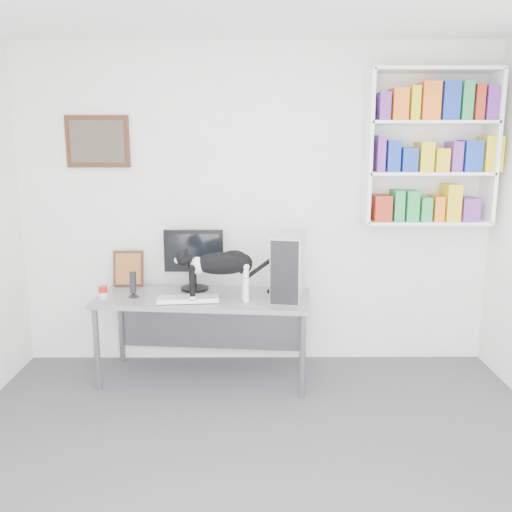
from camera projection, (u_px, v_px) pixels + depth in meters
name	position (u px, v px, depth m)	size (l,w,h in m)	color
room	(258.00, 256.00, 2.63)	(4.01, 4.01, 2.70)	#4B4B50
bookshelf	(430.00, 148.00, 4.35)	(1.03, 0.28, 1.24)	white
wall_art	(98.00, 142.00, 4.44)	(0.52, 0.04, 0.42)	#452A16
desk	(205.00, 338.00, 4.37)	(1.67, 0.65, 0.70)	gray
monitor	(194.00, 259.00, 4.43)	(0.48, 0.23, 0.51)	black
keyboard	(188.00, 299.00, 4.15)	(0.47, 0.18, 0.04)	white
pc_tower	(289.00, 266.00, 4.24)	(0.22, 0.50, 0.50)	#AEAEB3
speaker	(133.00, 284.00, 4.25)	(0.09, 0.09, 0.21)	black
leaning_print	(128.00, 268.00, 4.58)	(0.25, 0.10, 0.31)	#452A16
soup_can	(103.00, 292.00, 4.22)	(0.07, 0.07, 0.10)	#A6200E
cat	(221.00, 276.00, 4.10)	(0.66, 0.18, 0.41)	black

